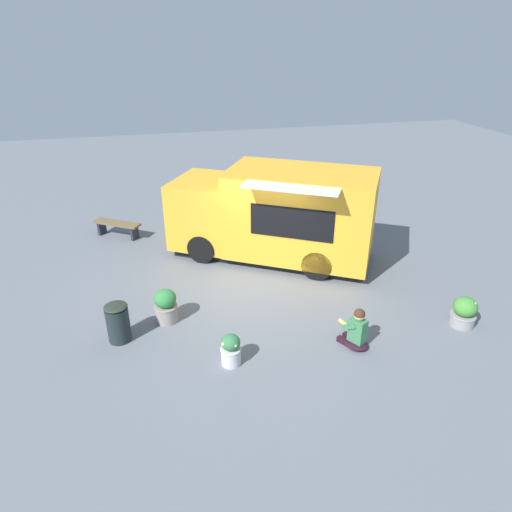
{
  "coord_description": "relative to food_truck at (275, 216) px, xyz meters",
  "views": [
    {
      "loc": [
        -2.39,
        -9.69,
        5.79
      ],
      "look_at": [
        -0.22,
        -0.95,
        1.3
      ],
      "focal_mm": 31.54,
      "sensor_mm": 36.0,
      "label": 1
    }
  ],
  "objects": [
    {
      "name": "planter_flowering_side",
      "position": [
        -2.12,
        -4.3,
        -0.9
      ],
      "size": [
        0.41,
        0.41,
        0.66
      ],
      "color": "silver",
      "rests_on": "ground_plane"
    },
    {
      "name": "plaza_bench",
      "position": [
        -4.39,
        2.55,
        -0.88
      ],
      "size": [
        1.49,
        1.18,
        0.48
      ],
      "color": "brown",
      "rests_on": "ground_plane"
    },
    {
      "name": "trash_bin",
      "position": [
        -4.23,
        -2.99,
        -0.8
      ],
      "size": [
        0.48,
        0.48,
        0.86
      ],
      "color": "#1E292A",
      "rests_on": "ground_plane"
    },
    {
      "name": "planter_flowering_near",
      "position": [
        3.07,
        -4.25,
        -0.9
      ],
      "size": [
        0.55,
        0.55,
        0.68
      ],
      "color": "gray",
      "rests_on": "ground_plane"
    },
    {
      "name": "food_truck",
      "position": [
        0.0,
        0.0,
        0.0
      ],
      "size": [
        5.8,
        4.75,
        2.57
      ],
      "color": "gold",
      "rests_on": "ground_plane"
    },
    {
      "name": "planter_flowering_far",
      "position": [
        -3.23,
        -2.52,
        -0.84
      ],
      "size": [
        0.51,
        0.51,
        0.78
      ],
      "color": "gray",
      "rests_on": "ground_plane"
    },
    {
      "name": "ground_plane",
      "position": [
        -0.93,
        -1.44,
        -1.23
      ],
      "size": [
        40.0,
        40.0,
        0.0
      ],
      "primitive_type": "plane",
      "color": "slate"
    },
    {
      "name": "person_customer",
      "position": [
        0.45,
        -4.37,
        -0.88
      ],
      "size": [
        0.64,
        0.78,
        0.9
      ],
      "color": "black",
      "rests_on": "ground_plane"
    }
  ]
}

